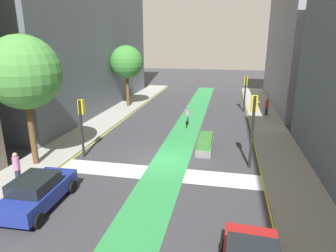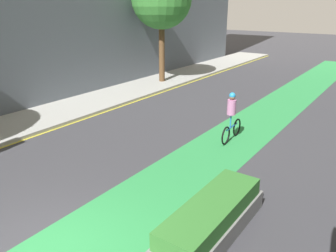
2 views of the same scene
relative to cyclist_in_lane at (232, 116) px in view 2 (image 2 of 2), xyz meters
name	(u,v)px [view 2 (image 2 of 2)]	position (x,y,z in m)	size (l,w,h in m)	color
cyclist_in_lane	(232,116)	(0.00, 0.00, 0.00)	(0.32, 1.73, 1.86)	black
median_planter	(211,220)	(2.04, -5.31, -0.57)	(1.03, 3.49, 0.85)	slate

